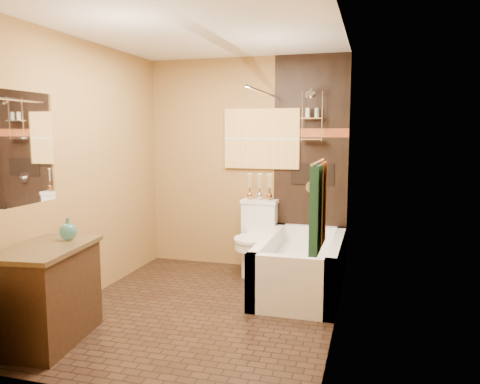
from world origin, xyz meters
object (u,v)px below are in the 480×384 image
(toilet, at_px, (256,238))
(vanity, at_px, (47,294))
(bathtub, at_px, (301,270))
(sunset_painting, at_px, (262,139))

(toilet, relative_size, vanity, 0.91)
(toilet, bearing_deg, bathtub, -36.32)
(vanity, bearing_deg, bathtub, 37.92)
(sunset_painting, distance_m, bathtub, 1.63)
(sunset_painting, xyz_separation_m, vanity, (-1.12, -2.43, -1.17))
(sunset_painting, xyz_separation_m, toilet, (-0.00, -0.27, -1.13))
(bathtub, bearing_deg, sunset_painting, 129.61)
(bathtub, distance_m, toilet, 0.78)
(sunset_painting, bearing_deg, bathtub, -50.39)
(bathtub, bearing_deg, vanity, -135.27)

